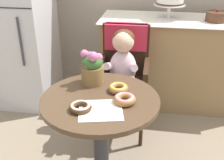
{
  "coord_description": "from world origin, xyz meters",
  "views": [
    {
      "loc": [
        0.29,
        -1.4,
        1.55
      ],
      "look_at": [
        0.05,
        0.15,
        0.77
      ],
      "focal_mm": 44.02,
      "sensor_mm": 36.0,
      "label": 1
    }
  ],
  "objects_px": {
    "wicker_chair": "(124,63)",
    "donut_mid": "(81,107)",
    "seated_child": "(122,66)",
    "donut_front": "(125,99)",
    "flower_vase": "(92,67)",
    "cafe_table": "(101,127)",
    "refrigerator": "(17,23)",
    "donut_side": "(118,88)",
    "round_layer_cake": "(216,17)"
  },
  "relations": [
    {
      "from": "round_layer_cake",
      "to": "refrigerator",
      "type": "distance_m",
      "value": 1.92
    },
    {
      "from": "donut_front",
      "to": "donut_side",
      "type": "xyz_separation_m",
      "value": [
        -0.05,
        0.13,
        -0.0
      ]
    },
    {
      "from": "donut_side",
      "to": "round_layer_cake",
      "type": "xyz_separation_m",
      "value": [
        0.76,
        1.16,
        0.2
      ]
    },
    {
      "from": "cafe_table",
      "to": "donut_mid",
      "type": "relative_size",
      "value": 5.7
    },
    {
      "from": "donut_front",
      "to": "donut_side",
      "type": "distance_m",
      "value": 0.14
    },
    {
      "from": "round_layer_cake",
      "to": "refrigerator",
      "type": "height_order",
      "value": "refrigerator"
    },
    {
      "from": "round_layer_cake",
      "to": "refrigerator",
      "type": "relative_size",
      "value": 0.11
    },
    {
      "from": "wicker_chair",
      "to": "flower_vase",
      "type": "distance_m",
      "value": 0.62
    },
    {
      "from": "cafe_table",
      "to": "flower_vase",
      "type": "xyz_separation_m",
      "value": [
        -0.08,
        0.19,
        0.32
      ]
    },
    {
      "from": "cafe_table",
      "to": "refrigerator",
      "type": "distance_m",
      "value": 1.56
    },
    {
      "from": "seated_child",
      "to": "wicker_chair",
      "type": "bearing_deg",
      "value": 90.0
    },
    {
      "from": "seated_child",
      "to": "round_layer_cake",
      "type": "xyz_separation_m",
      "value": [
        0.79,
        0.66,
        0.27
      ]
    },
    {
      "from": "seated_child",
      "to": "refrigerator",
      "type": "relative_size",
      "value": 0.43
    },
    {
      "from": "wicker_chair",
      "to": "donut_mid",
      "type": "distance_m",
      "value": 0.92
    },
    {
      "from": "donut_front",
      "to": "donut_side",
      "type": "relative_size",
      "value": 1.05
    },
    {
      "from": "donut_front",
      "to": "round_layer_cake",
      "type": "xyz_separation_m",
      "value": [
        0.71,
        1.29,
        0.2
      ]
    },
    {
      "from": "cafe_table",
      "to": "seated_child",
      "type": "relative_size",
      "value": 0.99
    },
    {
      "from": "donut_mid",
      "to": "donut_side",
      "type": "xyz_separation_m",
      "value": [
        0.18,
        0.25,
        0.0
      ]
    },
    {
      "from": "donut_mid",
      "to": "donut_side",
      "type": "distance_m",
      "value": 0.3
    },
    {
      "from": "seated_child",
      "to": "donut_side",
      "type": "height_order",
      "value": "seated_child"
    },
    {
      "from": "donut_side",
      "to": "donut_front",
      "type": "bearing_deg",
      "value": -67.69
    },
    {
      "from": "seated_child",
      "to": "refrigerator",
      "type": "height_order",
      "value": "refrigerator"
    },
    {
      "from": "wicker_chair",
      "to": "seated_child",
      "type": "relative_size",
      "value": 1.31
    },
    {
      "from": "seated_child",
      "to": "donut_front",
      "type": "relative_size",
      "value": 5.5
    },
    {
      "from": "cafe_table",
      "to": "seated_child",
      "type": "distance_m",
      "value": 0.62
    },
    {
      "from": "donut_front",
      "to": "flower_vase",
      "type": "bearing_deg",
      "value": 137.19
    },
    {
      "from": "seated_child",
      "to": "donut_front",
      "type": "xyz_separation_m",
      "value": [
        0.09,
        -0.63,
        0.07
      ]
    },
    {
      "from": "cafe_table",
      "to": "round_layer_cake",
      "type": "xyz_separation_m",
      "value": [
        0.86,
        1.26,
        0.44
      ]
    },
    {
      "from": "wicker_chair",
      "to": "donut_mid",
      "type": "height_order",
      "value": "wicker_chair"
    },
    {
      "from": "donut_front",
      "to": "donut_mid",
      "type": "bearing_deg",
      "value": -153.65
    },
    {
      "from": "wicker_chair",
      "to": "seated_child",
      "type": "bearing_deg",
      "value": -90.19
    },
    {
      "from": "donut_mid",
      "to": "flower_vase",
      "type": "distance_m",
      "value": 0.35
    },
    {
      "from": "cafe_table",
      "to": "flower_vase",
      "type": "relative_size",
      "value": 3.0
    },
    {
      "from": "round_layer_cake",
      "to": "wicker_chair",
      "type": "bearing_deg",
      "value": -147.6
    },
    {
      "from": "flower_vase",
      "to": "refrigerator",
      "type": "relative_size",
      "value": 0.14
    },
    {
      "from": "wicker_chair",
      "to": "round_layer_cake",
      "type": "distance_m",
      "value": 0.99
    },
    {
      "from": "donut_side",
      "to": "round_layer_cake",
      "type": "height_order",
      "value": "round_layer_cake"
    },
    {
      "from": "cafe_table",
      "to": "refrigerator",
      "type": "relative_size",
      "value": 0.42
    },
    {
      "from": "donut_mid",
      "to": "round_layer_cake",
      "type": "relative_size",
      "value": 0.65
    },
    {
      "from": "seated_child",
      "to": "flower_vase",
      "type": "height_order",
      "value": "same"
    },
    {
      "from": "donut_side",
      "to": "flower_vase",
      "type": "relative_size",
      "value": 0.53
    },
    {
      "from": "donut_side",
      "to": "round_layer_cake",
      "type": "relative_size",
      "value": 0.65
    },
    {
      "from": "flower_vase",
      "to": "round_layer_cake",
      "type": "xyz_separation_m",
      "value": [
        0.94,
        1.07,
        0.11
      ]
    },
    {
      "from": "seated_child",
      "to": "donut_mid",
      "type": "relative_size",
      "value": 5.75
    },
    {
      "from": "cafe_table",
      "to": "donut_side",
      "type": "distance_m",
      "value": 0.27
    },
    {
      "from": "cafe_table",
      "to": "donut_front",
      "type": "xyz_separation_m",
      "value": [
        0.15,
        -0.03,
        0.24
      ]
    },
    {
      "from": "refrigerator",
      "to": "seated_child",
      "type": "bearing_deg",
      "value": -24.27
    },
    {
      "from": "seated_child",
      "to": "refrigerator",
      "type": "xyz_separation_m",
      "value": [
        -1.11,
        0.5,
        0.17
      ]
    },
    {
      "from": "donut_side",
      "to": "refrigerator",
      "type": "bearing_deg",
      "value": 138.91
    },
    {
      "from": "donut_mid",
      "to": "flower_vase",
      "type": "bearing_deg",
      "value": 90.64
    }
  ]
}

